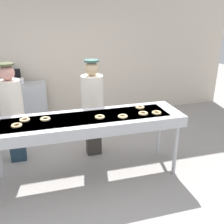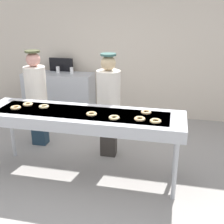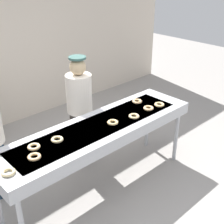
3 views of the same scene
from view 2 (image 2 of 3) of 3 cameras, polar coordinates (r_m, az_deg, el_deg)
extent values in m
plane|color=#9E9993|center=(4.18, -5.60, -12.29)|extent=(16.00, 16.00, 0.00)
cube|color=beige|center=(6.04, 1.55, 15.07)|extent=(8.00, 0.12, 3.37)
cube|color=#B7BABF|center=(3.78, -6.05, -1.14)|extent=(2.69, 0.72, 0.15)
cube|color=slate|center=(3.77, -6.08, -0.61)|extent=(2.29, 0.50, 0.08)
cylinder|color=#B7BABF|center=(3.57, 12.49, -11.44)|extent=(0.06, 0.06, 0.79)
cylinder|color=#B7BABF|center=(4.71, -19.32, -4.00)|extent=(0.06, 0.06, 0.79)
cylinder|color=#B7BABF|center=(4.06, 12.60, -7.32)|extent=(0.06, 0.06, 0.79)
torus|color=#F6CF90|center=(4.16, -16.50, 1.50)|extent=(0.16, 0.16, 0.03)
torus|color=#F7C98C|center=(3.71, 6.84, -0.02)|extent=(0.19, 0.19, 0.03)
torus|color=#EECC8E|center=(3.51, 0.43, -1.15)|extent=(0.16, 0.16, 0.03)
torus|color=#F9C885|center=(4.07, -18.72, 0.84)|extent=(0.16, 0.16, 0.03)
torus|color=beige|center=(4.00, -13.49, 1.06)|extent=(0.19, 0.19, 0.03)
torus|color=#F4CC86|center=(3.63, -4.12, -0.40)|extent=(0.18, 0.18, 0.03)
torus|color=#F7CF89|center=(3.44, 8.70, -1.79)|extent=(0.16, 0.16, 0.03)
torus|color=#F3C686|center=(3.48, 5.55, -1.38)|extent=(0.18, 0.18, 0.03)
cube|color=#36302C|center=(4.48, -0.68, -3.75)|extent=(0.24, 0.18, 0.83)
cylinder|color=silver|center=(4.25, -0.72, 4.72)|extent=(0.35, 0.35, 0.54)
sphere|color=tan|center=(4.16, -0.75, 9.74)|extent=(0.22, 0.22, 0.22)
cylinder|color=#32554F|center=(4.14, -0.76, 11.43)|extent=(0.23, 0.23, 0.03)
cube|color=#20374A|center=(5.00, -14.38, -1.97)|extent=(0.24, 0.18, 0.80)
cylinder|color=silver|center=(4.80, -15.08, 5.52)|extent=(0.35, 0.35, 0.55)
sphere|color=tan|center=(4.72, -15.52, 10.08)|extent=(0.22, 0.22, 0.22)
cylinder|color=#454A2D|center=(4.70, -15.67, 11.60)|extent=(0.24, 0.24, 0.03)
cube|color=#B7BABF|center=(6.20, -10.51, 3.40)|extent=(1.47, 0.52, 0.94)
cylinder|color=white|center=(6.09, -14.89, 7.92)|extent=(0.07, 0.07, 0.12)
cylinder|color=white|center=(6.02, -8.09, 8.26)|extent=(0.07, 0.07, 0.12)
cylinder|color=white|center=(6.15, -10.79, 8.36)|extent=(0.07, 0.07, 0.12)
cube|color=black|center=(6.25, -10.13, 9.32)|extent=(0.52, 0.04, 0.28)
camera|label=1|loc=(1.71, -75.45, 6.05)|focal=41.15mm
camera|label=3|loc=(3.37, -66.32, 17.09)|focal=48.79mm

